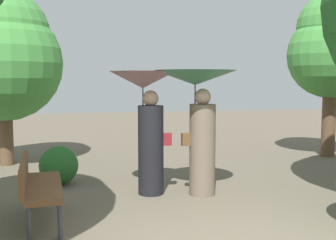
% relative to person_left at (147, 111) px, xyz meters
% --- Properties ---
extents(person_left, '(1.05, 1.05, 1.98)m').
position_rel_person_left_xyz_m(person_left, '(0.00, 0.00, 0.00)').
color(person_left, black).
rests_on(person_left, ground).
extents(person_right, '(1.30, 1.30, 1.99)m').
position_rel_person_left_xyz_m(person_right, '(0.79, -0.22, 0.09)').
color(person_right, '#6B5B4C').
rests_on(person_right, ground).
extents(park_bench, '(0.59, 1.53, 0.83)m').
position_rel_person_left_xyz_m(park_bench, '(-1.61, -1.03, -0.83)').
color(park_bench, '#38383D').
rests_on(park_bench, ground).
extents(tree_near_left, '(2.47, 2.47, 3.77)m').
position_rel_person_left_xyz_m(tree_near_left, '(-2.57, 2.97, 1.04)').
color(tree_near_left, brown).
rests_on(tree_near_left, ground).
extents(tree_near_right, '(2.04, 2.04, 3.90)m').
position_rel_person_left_xyz_m(tree_near_right, '(4.86, 2.34, 1.28)').
color(tree_near_right, brown).
rests_on(tree_near_right, ground).
extents(bush_path_left, '(0.68, 0.68, 0.68)m').
position_rel_person_left_xyz_m(bush_path_left, '(-1.41, 0.94, -1.00)').
color(bush_path_left, '#235B23').
rests_on(bush_path_left, ground).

